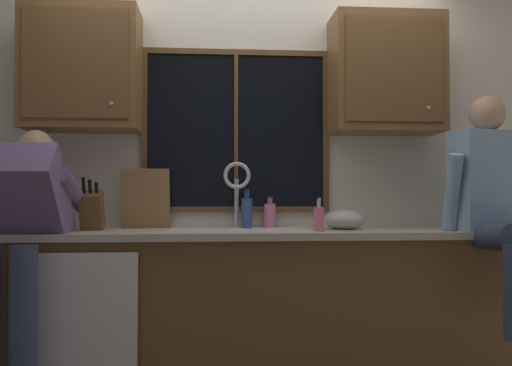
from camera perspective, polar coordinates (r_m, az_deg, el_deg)
name	(u,v)px	position (r m, az deg, el deg)	size (l,w,h in m)	color
back_wall	(246,171)	(3.62, -1.02, 1.21)	(5.73, 0.12, 2.55)	silver
window_glass	(236,131)	(3.57, -2.02, 5.27)	(1.10, 0.02, 0.95)	black
window_frame_top	(236,52)	(3.65, -2.00, 13.00)	(1.17, 0.02, 0.04)	brown
window_frame_bottom	(236,209)	(3.54, -2.02, -2.66)	(1.17, 0.02, 0.04)	brown
window_frame_left	(144,130)	(3.58, -11.16, 5.28)	(0.04, 0.02, 0.95)	brown
window_frame_right	(326,131)	(3.63, 7.02, 5.17)	(0.04, 0.02, 0.95)	brown
window_mullion_center	(236,131)	(3.56, -2.01, 5.29)	(0.02, 0.02, 0.95)	brown
lower_cabinet_run	(250,314)	(3.34, -0.64, -13.00)	(3.33, 0.58, 0.88)	brown
countertop	(250,234)	(3.25, -0.61, -5.11)	(3.39, 0.62, 0.04)	beige
dishwasher_front	(78,326)	(3.09, -17.50, -13.55)	(0.60, 0.02, 0.74)	white
upper_cabinet_left	(82,69)	(3.54, -17.08, 10.87)	(0.67, 0.36, 0.72)	brown
upper_cabinet_right	(386,75)	(3.62, 12.94, 10.58)	(0.67, 0.36, 0.72)	brown
sink	(238,247)	(3.27, -1.80, -6.47)	(0.80, 0.46, 0.21)	silver
faucet	(238,186)	(3.43, -1.81, -0.35)	(0.18, 0.09, 0.40)	silver
person_standing	(18,231)	(3.13, -22.78, -4.51)	(0.53, 0.72, 1.49)	#384260
person_sitting_on_counter	(497,198)	(3.36, 23.06, -1.41)	(0.54, 0.64, 1.26)	#384260
knife_block	(92,211)	(3.36, -16.17, -2.74)	(0.12, 0.18, 0.32)	brown
cutting_board	(146,199)	(3.48, -11.04, -1.57)	(0.29, 0.02, 0.36)	#997047
mixing_bowl	(344,220)	(3.38, 8.84, -3.69)	(0.24, 0.24, 0.12)	#B7B7BC
soap_dispenser	(319,219)	(3.16, 6.33, -3.57)	(0.06, 0.07, 0.18)	pink
bottle_green_glass	(270,215)	(3.50, 1.39, -3.20)	(0.07, 0.07, 0.20)	pink
bottle_tall_clear	(247,212)	(3.42, -0.94, -2.95)	(0.07, 0.07, 0.24)	#334C8C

